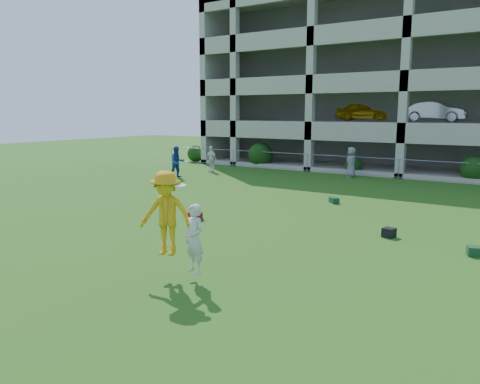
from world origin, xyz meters
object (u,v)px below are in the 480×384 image
Objects in this scene: bystander_a at (177,162)px; bystander_b at (211,159)px; frisbee_contest at (171,217)px; crate_d at (389,233)px; bystander_c at (351,162)px; parking_garage at (436,83)px.

bystander_b is (0.05, 3.30, -0.09)m from bystander_a.
frisbee_contest reaches higher than bystander_b.
bystander_a is 5.40× the size of crate_d.
parking_garage is (2.56, 9.76, 5.10)m from bystander_c.
bystander_c is 5.23× the size of crate_d.
bystander_a reaches higher than bystander_b.
bystander_c is (8.68, 5.94, -0.03)m from bystander_a.
bystander_b is 4.87× the size of crate_d.
bystander_b is at bearing -132.08° from parking_garage.
crate_d is (14.63, -9.95, -0.70)m from bystander_b.
bystander_b is at bearing -94.70° from bystander_c.
bystander_b is 17.48m from parking_garage.
bystander_c is at bearing 28.67° from bystander_b.
bystander_c is at bearing 115.48° from crate_d.
bystander_a is at bearing -125.62° from parking_garage.
parking_garage is (-0.23, 28.97, 4.52)m from frisbee_contest.
frisbee_contest is (11.42, -16.58, 0.64)m from bystander_b.
bystander_c reaches higher than bystander_b.
bystander_a is 16.13m from crate_d.
crate_d is (14.68, -6.64, -0.80)m from bystander_a.
crate_d is 0.15× the size of frisbee_contest.
parking_garage reaches higher than bystander_c.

